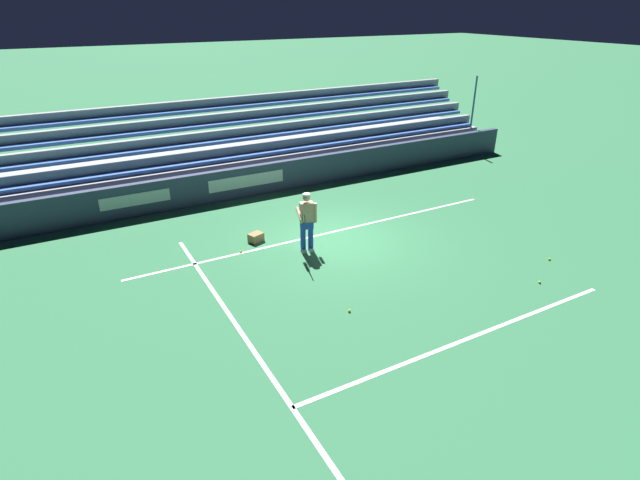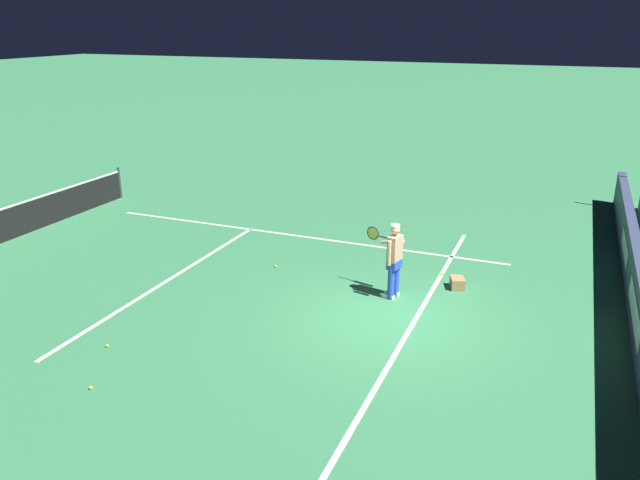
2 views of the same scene
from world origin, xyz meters
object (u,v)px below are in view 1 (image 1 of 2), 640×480
object	(u,v)px
tennis_player	(307,222)
tennis_ball_near_player	(349,311)
ball_box_cardboard	(256,237)
tennis_ball_by_box	(241,252)
tennis_ball_far_left	(540,282)
tennis_ball_far_right	(550,259)

from	to	relation	value
tennis_player	tennis_ball_near_player	distance (m)	3.36
tennis_player	tennis_ball_near_player	bearing A→B (deg)	79.81
ball_box_cardboard	tennis_ball_near_player	world-z (taller)	ball_box_cardboard
tennis_player	ball_box_cardboard	size ratio (longest dim) A/B	4.29
tennis_player	ball_box_cardboard	distance (m)	1.80
tennis_ball_by_box	tennis_ball_far_left	bearing A→B (deg)	138.90
tennis_player	tennis_ball_far_right	distance (m)	6.70
tennis_ball_far_right	tennis_ball_near_player	world-z (taller)	same
tennis_player	tennis_ball_by_box	distance (m)	2.05
ball_box_cardboard	tennis_ball_by_box	bearing A→B (deg)	35.83
tennis_ball_far_left	tennis_ball_near_player	distance (m)	5.00
tennis_ball_by_box	tennis_ball_far_right	world-z (taller)	same
tennis_player	tennis_ball_by_box	bearing A→B (deg)	-25.47
ball_box_cardboard	tennis_ball_far_right	size ratio (longest dim) A/B	6.06
tennis_player	tennis_ball_near_player	xyz separation A→B (m)	(0.57, 3.20, -0.86)
tennis_ball_far_left	ball_box_cardboard	bearing A→B (deg)	-46.90
tennis_ball_by_box	tennis_ball_near_player	world-z (taller)	same
ball_box_cardboard	tennis_ball_far_left	size ratio (longest dim) A/B	6.06
tennis_ball_by_box	tennis_ball_near_player	size ratio (longest dim) A/B	1.00
tennis_ball_far_left	tennis_ball_near_player	xyz separation A→B (m)	(4.85, -1.20, 0.00)
tennis_ball_by_box	tennis_ball_near_player	xyz separation A→B (m)	(-1.11, 4.00, 0.00)
tennis_player	tennis_ball_far_left	distance (m)	6.19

